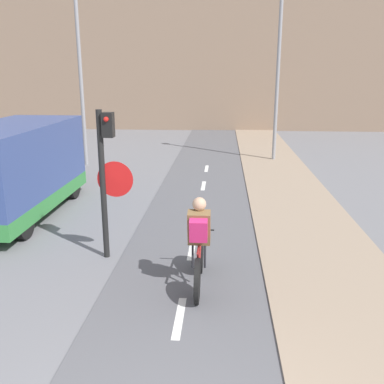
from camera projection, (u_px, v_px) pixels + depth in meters
building_row_background at (216, 41)px, 27.39m from camera, size 60.00×5.20×10.76m
traffic_light_pole at (107, 168)px, 7.80m from camera, size 0.67×0.25×2.81m
street_lamp_far at (79, 54)px, 15.49m from camera, size 0.36×0.36×6.70m
street_lamp_sidewalk at (279, 53)px, 16.27m from camera, size 0.36×0.36×6.83m
cyclist_near at (199, 246)px, 6.91m from camera, size 0.46×1.77×1.54m
van at (14, 171)px, 10.43m from camera, size 1.98×4.78×2.24m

